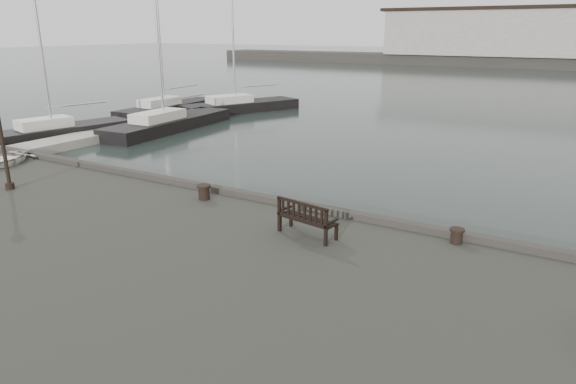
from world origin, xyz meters
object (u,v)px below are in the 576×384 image
(bollard_left, at_px, (204,192))
(yacht_c, at_px, (170,126))
(bench, at_px, (307,225))
(dinghy, at_px, (7,158))
(yacht_b, at_px, (169,111))
(yacht_d, at_px, (241,109))
(yacht_a, at_px, (60,135))
(bollard_right, at_px, (457,236))

(bollard_left, relative_size, yacht_c, 0.03)
(bench, xyz_separation_m, dinghy, (-13.38, 0.54, -0.05))
(bench, height_order, yacht_b, yacht_b)
(dinghy, distance_m, yacht_d, 24.76)
(yacht_c, bearing_deg, yacht_a, -126.46)
(yacht_d, bearing_deg, bench, -27.77)
(bollard_right, xyz_separation_m, dinghy, (-16.70, -0.88, 0.05))
(bench, xyz_separation_m, yacht_b, (-23.74, 20.40, -1.60))
(bench, height_order, bollard_left, bench)
(dinghy, height_order, yacht_c, yacht_c)
(yacht_c, distance_m, yacht_d, 9.28)
(dinghy, xyz_separation_m, yacht_d, (-6.20, 23.92, -1.56))
(yacht_b, xyz_separation_m, yacht_d, (4.17, 4.06, -0.02))
(bollard_right, bearing_deg, yacht_a, 162.78)
(bollard_left, bearing_deg, yacht_d, 123.42)
(bollard_left, bearing_deg, yacht_c, 136.10)
(bollard_left, distance_m, yacht_d, 28.18)
(yacht_c, bearing_deg, bench, -42.49)
(bench, distance_m, yacht_d, 31.37)
(bench, distance_m, bollard_left, 4.19)
(yacht_c, relative_size, yacht_d, 1.13)
(yacht_a, xyz_separation_m, yacht_c, (3.72, 5.76, 0.00))
(bench, height_order, bollard_right, bench)
(bench, relative_size, bollard_right, 4.38)
(dinghy, distance_m, yacht_a, 12.90)
(bollard_left, relative_size, yacht_a, 0.04)
(bollard_left, bearing_deg, yacht_b, 135.36)
(bollard_left, distance_m, yacht_c, 20.58)
(bollard_left, xyz_separation_m, yacht_b, (-19.67, 19.42, -1.54))
(bollard_left, xyz_separation_m, yacht_d, (-15.50, 23.49, -1.55))
(bench, height_order, yacht_c, yacht_c)
(bench, bearing_deg, yacht_a, 167.13)
(bollard_right, distance_m, yacht_c, 26.16)
(bollard_right, distance_m, yacht_a, 27.16)
(yacht_a, distance_m, yacht_c, 6.85)
(dinghy, xyz_separation_m, yacht_a, (-9.20, 8.90, -1.55))
(yacht_b, bearing_deg, bench, -42.50)
(yacht_c, bearing_deg, bollard_right, -35.47)
(bench, relative_size, yacht_c, 0.11)
(bollard_left, relative_size, yacht_d, 0.04)
(yacht_a, height_order, yacht_d, yacht_d)
(yacht_b, bearing_deg, yacht_d, 42.44)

